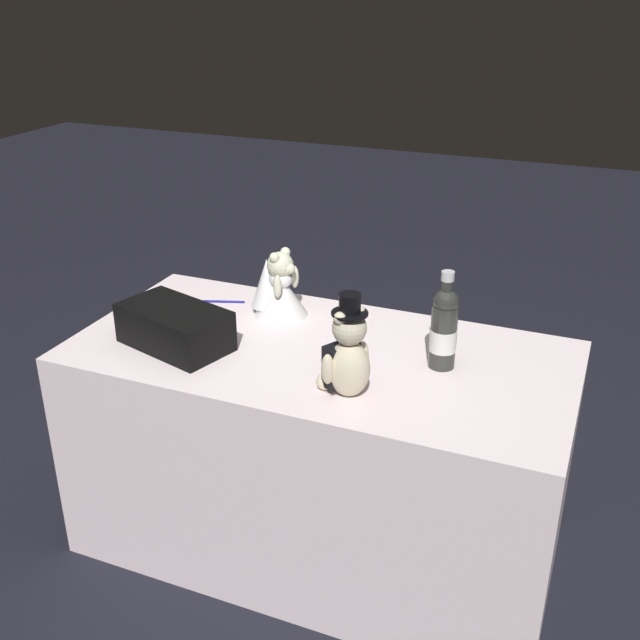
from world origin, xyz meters
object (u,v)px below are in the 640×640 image
teddy_bear_bride (277,287)px  signing_pen (225,302)px  gift_case_black (175,327)px  teddy_bear_groom (347,355)px  champagne_bottle (444,327)px

teddy_bear_bride → signing_pen: teddy_bear_bride is taller
teddy_bear_bride → signing_pen: 0.22m
teddy_bear_bride → gift_case_black: size_ratio=0.60×
gift_case_black → teddy_bear_groom: bearing=-6.9°
champagne_bottle → signing_pen: size_ratio=2.03×
champagne_bottle → signing_pen: bearing=168.2°
champagne_bottle → gift_case_black: 0.80m
signing_pen → gift_case_black: (0.02, -0.35, 0.06)m
teddy_bear_groom → champagne_bottle: (0.20, 0.25, 0.01)m
teddy_bear_groom → signing_pen: teddy_bear_groom is taller
teddy_bear_groom → gift_case_black: 0.59m
teddy_bear_groom → teddy_bear_bride: size_ratio=1.30×
teddy_bear_groom → gift_case_black: (-0.58, 0.07, -0.05)m
teddy_bear_bride → gift_case_black: teddy_bear_bride is taller
signing_pen → gift_case_black: size_ratio=0.38×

